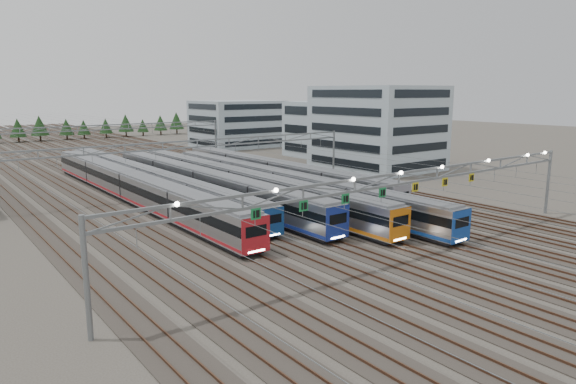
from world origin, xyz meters
TOP-DOWN VIEW (x-y plane):
  - ground at (0.00, 0.00)m, footprint 400.00×400.00m
  - track_bed at (0.00, 100.00)m, footprint 54.00×260.00m
  - train_a at (-11.25, 38.49)m, footprint 3.07×63.65m
  - train_b at (-6.75, 44.48)m, footprint 2.73×68.32m
  - train_c at (-2.25, 34.17)m, footprint 3.08×57.25m
  - train_d at (2.25, 31.98)m, footprint 3.02×61.16m
  - train_e at (6.75, 27.47)m, footprint 2.96×59.84m
  - train_f at (11.25, 35.21)m, footprint 3.14×52.48m
  - gantry_near at (-0.05, -0.12)m, footprint 56.36×0.61m
  - gantry_mid at (0.00, 40.00)m, footprint 56.36×0.36m
  - gantry_far at (0.00, 85.00)m, footprint 56.36×0.36m
  - depot_bldg_south at (39.77, 40.35)m, footprint 18.00×22.00m
  - depot_bldg_mid at (43.73, 60.19)m, footprint 14.00×16.00m
  - depot_bldg_north at (39.22, 92.47)m, footprint 22.00×18.00m
  - treeline at (2.25, 141.74)m, footprint 100.10×5.60m

SIDE VIEW (x-z plane):
  - ground at x=0.00m, z-range 0.00..0.00m
  - track_bed at x=0.00m, z-range -1.22..4.20m
  - train_b at x=-6.75m, z-range 0.25..3.80m
  - train_e at x=6.75m, z-range 0.25..4.10m
  - train_d at x=2.25m, z-range 0.25..4.19m
  - train_a at x=-11.25m, z-range 0.25..4.26m
  - train_c at x=-2.25m, z-range 0.25..4.27m
  - train_f at x=11.25m, z-range 0.25..4.35m
  - treeline at x=2.25m, z-range 0.72..7.74m
  - depot_bldg_north at x=39.22m, z-range 0.00..12.61m
  - gantry_mid at x=0.00m, z-range 2.39..10.39m
  - gantry_far at x=0.00m, z-range 2.39..10.39m
  - depot_bldg_mid at x=43.73m, z-range 0.00..12.78m
  - gantry_near at x=-0.05m, z-range 3.05..11.13m
  - depot_bldg_south at x=39.77m, z-range 0.00..16.20m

